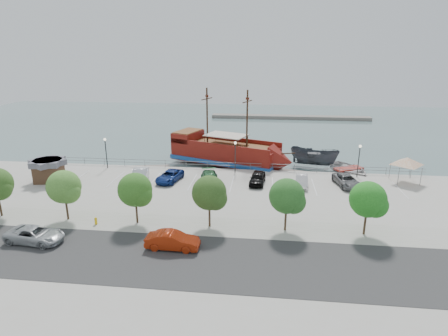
# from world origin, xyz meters

# --- Properties ---
(ground) EXTENTS (160.00, 160.00, 0.00)m
(ground) POSITION_xyz_m (0.00, 0.00, -1.00)
(ground) COLOR slate
(land_slab) EXTENTS (100.00, 58.00, 1.20)m
(land_slab) POSITION_xyz_m (0.00, -21.00, -0.60)
(land_slab) COLOR #ABA699
(land_slab) RESTS_ON ground
(street) EXTENTS (100.00, 8.00, 0.04)m
(street) POSITION_xyz_m (0.00, -16.00, 0.01)
(street) COLOR #373737
(street) RESTS_ON land_slab
(sidewalk) EXTENTS (100.00, 4.00, 0.05)m
(sidewalk) POSITION_xyz_m (0.00, -10.00, 0.01)
(sidewalk) COLOR gray
(sidewalk) RESTS_ON land_slab
(seawall_railing) EXTENTS (50.00, 0.06, 1.00)m
(seawall_railing) POSITION_xyz_m (0.00, 7.80, 0.53)
(seawall_railing) COLOR slate
(seawall_railing) RESTS_ON land_slab
(far_shore) EXTENTS (40.00, 3.00, 0.80)m
(far_shore) POSITION_xyz_m (10.00, 55.00, -0.60)
(far_shore) COLOR gray
(far_shore) RESTS_ON ground
(pirate_ship) EXTENTS (19.36, 11.60, 12.05)m
(pirate_ship) POSITION_xyz_m (-0.77, 12.17, 1.02)
(pirate_ship) COLOR maroon
(pirate_ship) RESTS_ON ground
(patrol_boat) EXTENTS (7.87, 5.64, 2.86)m
(patrol_boat) POSITION_xyz_m (11.19, 12.97, 0.43)
(patrol_boat) COLOR #3D4148
(patrol_boat) RESTS_ON ground
(speedboat) EXTENTS (7.63, 8.43, 1.43)m
(speedboat) POSITION_xyz_m (15.59, 9.64, -0.28)
(speedboat) COLOR silver
(speedboat) RESTS_ON ground
(dock_west) EXTENTS (7.71, 3.54, 0.43)m
(dock_west) POSITION_xyz_m (-13.66, 9.20, -0.79)
(dock_west) COLOR gray
(dock_west) RESTS_ON ground
(dock_mid) EXTENTS (7.19, 3.92, 0.40)m
(dock_mid) POSITION_xyz_m (9.24, 9.20, -0.80)
(dock_mid) COLOR slate
(dock_mid) RESTS_ON ground
(dock_east) EXTENTS (6.78, 3.08, 0.37)m
(dock_east) POSITION_xyz_m (14.89, 9.20, -0.81)
(dock_east) COLOR slate
(dock_east) RESTS_ON ground
(shed) EXTENTS (3.96, 3.96, 2.79)m
(shed) POSITION_xyz_m (-23.04, 0.50, 1.48)
(shed) COLOR #4D3322
(shed) RESTS_ON land_slab
(canopy_tent) EXTENTS (4.69, 4.69, 3.64)m
(canopy_tent) POSITION_xyz_m (21.45, 5.18, 3.17)
(canopy_tent) COLOR slate
(canopy_tent) RESTS_ON land_slab
(street_van) EXTENTS (5.20, 2.75, 1.39)m
(street_van) POSITION_xyz_m (-15.47, -14.62, 0.70)
(street_van) COLOR #A7ACAE
(street_van) RESTS_ON street
(street_sedan) EXTENTS (4.53, 1.65, 1.48)m
(street_sedan) POSITION_xyz_m (-3.45, -14.37, 0.74)
(street_sedan) COLOR #9A250B
(street_sedan) RESTS_ON street
(fire_hydrant) EXTENTS (0.26, 0.26, 0.75)m
(fire_hydrant) POSITION_xyz_m (-11.78, -10.80, 0.41)
(fire_hydrant) COLOR #E2B20A
(fire_hydrant) RESTS_ON sidewalk
(lamp_post_left) EXTENTS (0.36, 0.36, 4.28)m
(lamp_post_left) POSITION_xyz_m (-18.00, 6.50, 2.94)
(lamp_post_left) COLOR black
(lamp_post_left) RESTS_ON land_slab
(lamp_post_mid) EXTENTS (0.36, 0.36, 4.28)m
(lamp_post_mid) POSITION_xyz_m (0.00, 6.50, 2.94)
(lamp_post_mid) COLOR black
(lamp_post_mid) RESTS_ON land_slab
(lamp_post_right) EXTENTS (0.36, 0.36, 4.28)m
(lamp_post_right) POSITION_xyz_m (16.00, 6.50, 2.94)
(lamp_post_right) COLOR black
(lamp_post_right) RESTS_ON land_slab
(tree_b) EXTENTS (3.30, 3.20, 5.00)m
(tree_b) POSITION_xyz_m (-14.85, -10.07, 3.30)
(tree_b) COLOR #473321
(tree_b) RESTS_ON sidewalk
(tree_c) EXTENTS (3.30, 3.20, 5.00)m
(tree_c) POSITION_xyz_m (-7.85, -10.07, 3.30)
(tree_c) COLOR #473321
(tree_c) RESTS_ON sidewalk
(tree_d) EXTENTS (3.30, 3.20, 5.00)m
(tree_d) POSITION_xyz_m (-0.85, -10.07, 3.30)
(tree_d) COLOR #473321
(tree_d) RESTS_ON sidewalk
(tree_e) EXTENTS (3.30, 3.20, 5.00)m
(tree_e) POSITION_xyz_m (6.15, -10.07, 3.30)
(tree_e) COLOR #473321
(tree_e) RESTS_ON sidewalk
(tree_f) EXTENTS (3.30, 3.20, 5.00)m
(tree_f) POSITION_xyz_m (13.15, -10.07, 3.30)
(tree_f) COLOR #473321
(tree_f) RESTS_ON sidewalk
(parked_car_b) EXTENTS (2.64, 5.21, 1.64)m
(parked_car_b) POSITION_xyz_m (-11.51, 1.40, 0.82)
(parked_car_b) COLOR silver
(parked_car_b) RESTS_ON land_slab
(parked_car_c) EXTENTS (3.12, 5.17, 1.34)m
(parked_car_c) POSITION_xyz_m (-7.89, 2.03, 0.67)
(parked_car_c) COLOR navy
(parked_car_c) RESTS_ON land_slab
(parked_car_d) EXTENTS (3.04, 5.46, 1.50)m
(parked_car_d) POSITION_xyz_m (-2.70, 1.31, 0.75)
(parked_car_d) COLOR #1D522A
(parked_car_d) RESTS_ON land_slab
(parked_car_e) EXTENTS (2.16, 4.53, 1.49)m
(parked_car_e) POSITION_xyz_m (3.13, 2.35, 0.75)
(parked_car_e) COLOR black
(parked_car_e) RESTS_ON land_slab
(parked_car_f) EXTENTS (1.73, 4.17, 1.34)m
(parked_car_f) POSITION_xyz_m (8.49, 2.16, 0.67)
(parked_car_f) COLOR white
(parked_car_f) RESTS_ON land_slab
(parked_car_g) EXTENTS (3.21, 5.27, 1.37)m
(parked_car_g) POSITION_xyz_m (13.94, 2.78, 0.68)
(parked_car_g) COLOR slate
(parked_car_g) RESTS_ON land_slab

